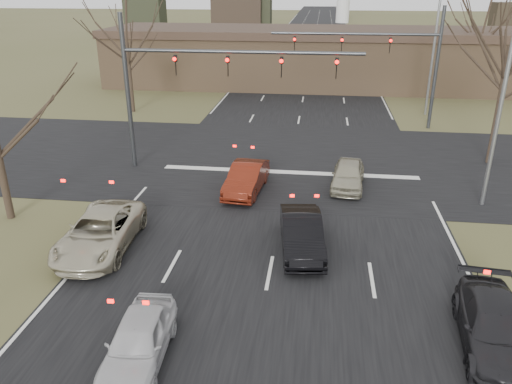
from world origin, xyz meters
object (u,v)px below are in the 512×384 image
Objects in this scene: building at (328,57)px; streetlight_right_near at (501,81)px; streetlight_right_far at (433,38)px; car_white_sedan at (139,340)px; car_black_hatch at (302,234)px; car_red_ahead at (246,178)px; mast_arm_near at (188,74)px; car_silver_suv at (100,232)px; mast_arm_far at (394,53)px; car_silver_ahead at (348,175)px; car_charcoal_sedan at (495,328)px.

building is 28.97m from streetlight_right_near.
car_white_sedan is (-12.32, -28.73, -4.96)m from streetlight_right_far.
streetlight_right_far is 2.38× the size of car_black_hatch.
mast_arm_near is at bearing 145.26° from car_red_ahead.
building is at bearing 73.17° from car_silver_suv.
mast_arm_far is 1.11× the size of streetlight_right_near.
streetlight_right_near reaches higher than car_silver_ahead.
mast_arm_near and mast_arm_far have the same top height.
building is 35.19m from car_silver_suv.
car_white_sedan is 7.64m from car_black_hatch.
car_silver_suv is 1.38× the size of car_white_sedan.
car_silver_ahead is at bearing -11.24° from mast_arm_near.
streetlight_right_near is (6.82, -28.00, 2.92)m from building.
streetlight_right_near reaches higher than car_black_hatch.
car_charcoal_sedan is (13.00, -3.93, -0.06)m from car_silver_suv.
building is at bearing 105.58° from mast_arm_far.
car_silver_ahead is (9.50, 7.45, -0.06)m from car_silver_suv.
car_black_hatch is 6.10m from car_red_ahead.
streetlight_right_near is 7.76m from car_silver_ahead.
mast_arm_near reaches higher than car_red_ahead.
car_silver_ahead is (1.98, 6.59, -0.05)m from car_black_hatch.
mast_arm_near is at bearing 137.89° from car_charcoal_sedan.
streetlight_right_near is 1.97× the size of car_silver_suv.
car_red_ahead is at bearing 135.30° from car_charcoal_sedan.
mast_arm_near is at bearing 167.95° from streetlight_right_near.
mast_arm_far is at bearing 66.42° from car_white_sedan.
car_silver_suv is 1.21× the size of car_black_hatch.
car_charcoal_sedan is at bearing -48.18° from car_black_hatch.
streetlight_right_far is 28.41m from car_silver_suv.
streetlight_right_far reaches higher than car_silver_ahead.
car_silver_ahead is at bearing -105.30° from mast_arm_far.
mast_arm_far is 19.43m from car_black_hatch.
building is 8.36× the size of car_silver_suv.
streetlight_right_near is 2.23× the size of car_charcoal_sedan.
streetlight_right_far reaches higher than building.
building reaches higher than car_charcoal_sedan.
building is 38.34m from car_charcoal_sedan.
streetlight_right_far is (0.50, 17.00, 0.00)m from streetlight_right_near.
mast_arm_far is 2.48× the size of car_charcoal_sedan.
car_black_hatch is (6.25, -8.23, -4.38)m from mast_arm_near.
car_white_sedan is (-9.18, -24.73, -4.39)m from mast_arm_far.
streetlight_right_far is (3.14, 4.00, 0.57)m from mast_arm_far.
car_charcoal_sedan is at bearing -95.96° from streetlight_right_far.
building reaches higher than car_black_hatch.
car_silver_suv reaches higher than car_charcoal_sedan.
streetlight_right_near is 17.38m from car_white_sedan.
car_charcoal_sedan is at bearing -83.25° from building.
car_silver_ahead is at bearing 19.42° from car_red_ahead.
streetlight_right_far reaches higher than car_silver_suv.
car_black_hatch is at bearing -100.95° from car_silver_ahead.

